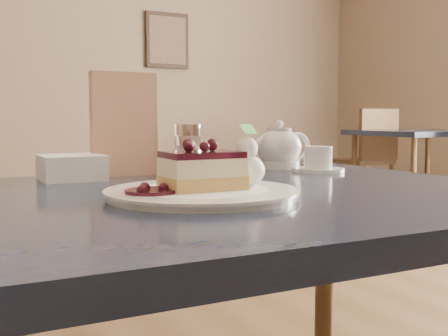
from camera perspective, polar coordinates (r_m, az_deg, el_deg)
name	(u,v)px	position (r m, az deg, el deg)	size (l,w,h in m)	color
main_table	(190,241)	(0.89, -3.52, -7.40)	(1.15, 0.77, 0.71)	#1C253B
dessert_plate	(202,194)	(0.83, -2.24, -2.63)	(0.28, 0.28, 0.01)	white
cheesecake_slice	(202,171)	(0.83, -2.24, -0.29)	(0.11, 0.08, 0.06)	#EBC360
whipped_cream	(247,170)	(0.88, 2.31, -0.22)	(0.06, 0.06, 0.05)	white
berry_sauce	(151,191)	(0.80, -7.38, -2.37)	(0.08, 0.08, 0.01)	black
tea_set	(287,151)	(1.30, 6.39, 1.71)	(0.19, 0.22, 0.10)	white
menu_card	(124,124)	(1.16, -10.12, 4.39)	(0.13, 0.03, 0.21)	#FFE7C9
sugar_shaker	(188,149)	(1.16, -3.73, 1.95)	(0.06, 0.06, 0.10)	white
napkin_stack	(72,167)	(1.11, -15.22, 0.06)	(0.11, 0.11, 0.05)	white
bg_table_far_right	(420,214)	(4.72, 19.25, -4.41)	(0.98, 1.78, 1.18)	#1C253B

